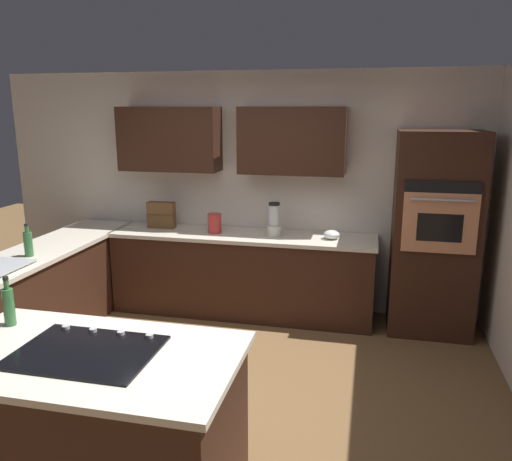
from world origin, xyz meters
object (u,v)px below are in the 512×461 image
at_px(cooktop, 87,351).
at_px(mixing_bowl, 331,235).
at_px(dish_soap_bottle, 28,243).
at_px(spice_rack, 161,215).
at_px(wall_oven, 434,234).
at_px(oil_bottle, 9,306).
at_px(kettle, 215,223).
at_px(blender, 274,222).

height_order(cooktop, mixing_bowl, mixing_bowl).
bearing_deg(dish_soap_bottle, mixing_bowl, -154.74).
relative_size(cooktop, spice_rack, 2.44).
xyz_separation_m(wall_oven, oil_bottle, (2.76, 2.59, 0.02)).
distance_m(mixing_bowl, oil_bottle, 3.13).
height_order(wall_oven, dish_soap_bottle, wall_oven).
xyz_separation_m(wall_oven, cooktop, (2.11, 2.82, -0.10)).
height_order(wall_oven, mixing_bowl, wall_oven).
distance_m(wall_oven, oil_bottle, 3.79).
xyz_separation_m(kettle, dish_soap_bottle, (1.37, 1.24, 0.02)).
bearing_deg(blender, wall_oven, -179.75).
xyz_separation_m(cooktop, spice_rack, (0.79, -2.90, 0.14)).
height_order(blender, dish_soap_bottle, blender).
bearing_deg(blender, kettle, 0.00).
distance_m(dish_soap_bottle, oil_bottle, 1.60).
bearing_deg(spice_rack, dish_soap_bottle, 61.53).
bearing_deg(blender, oil_bottle, 65.81).
bearing_deg(oil_bottle, blender, -114.19).
bearing_deg(cooktop, mixing_bowl, -111.50).
relative_size(blender, kettle, 1.70).
height_order(wall_oven, spice_rack, wall_oven).
height_order(mixing_bowl, kettle, kettle).
distance_m(cooktop, blender, 2.86).
bearing_deg(kettle, dish_soap_bottle, 42.06).
relative_size(blender, spice_rack, 1.14).
relative_size(mixing_bowl, kettle, 0.79).
distance_m(mixing_bowl, dish_soap_bottle, 2.90).
relative_size(cooktop, oil_bottle, 2.42).
relative_size(cooktop, dish_soap_bottle, 2.51).
height_order(mixing_bowl, oil_bottle, oil_bottle).
xyz_separation_m(cooktop, oil_bottle, (0.65, -0.23, 0.12)).
distance_m(spice_rack, dish_soap_bottle, 1.51).
bearing_deg(oil_bottle, dish_soap_bottle, -57.51).
distance_m(spice_rack, oil_bottle, 2.68).
xyz_separation_m(spice_rack, kettle, (-0.65, 0.09, -0.04)).
height_order(cooktop, kettle, kettle).
xyz_separation_m(spice_rack, dish_soap_bottle, (0.72, 1.33, -0.02)).
relative_size(wall_oven, cooktop, 2.64).
height_order(kettle, oil_bottle, oil_bottle).
bearing_deg(kettle, oil_bottle, 78.82).
distance_m(wall_oven, blender, 1.60).
relative_size(mixing_bowl, oil_bottle, 0.53).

